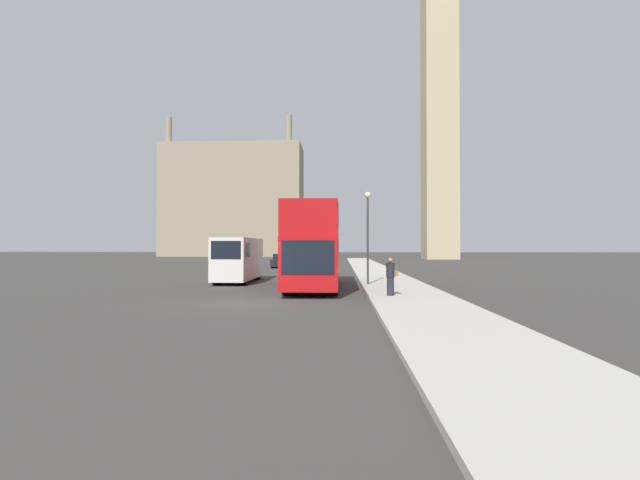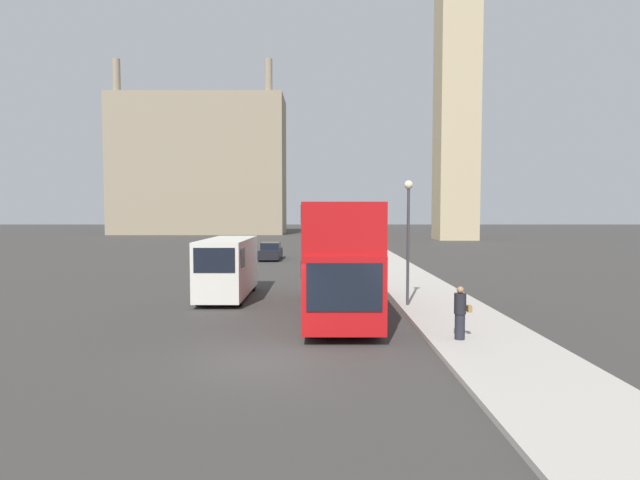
# 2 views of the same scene
# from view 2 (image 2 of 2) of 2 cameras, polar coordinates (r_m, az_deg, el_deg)

# --- Properties ---
(ground_plane) EXTENTS (300.00, 300.00, 0.00)m
(ground_plane) POSITION_cam_2_polar(r_m,az_deg,el_deg) (14.16, -6.84, -13.42)
(ground_plane) COLOR #383533
(sidewalk_strip) EXTENTS (3.67, 120.00, 0.15)m
(sidewalk_strip) POSITION_cam_2_polar(r_m,az_deg,el_deg) (14.96, 20.83, -12.40)
(sidewalk_strip) COLOR #ADA89E
(sidewalk_strip) RESTS_ON ground_plane
(building_block_distant) EXTENTS (31.22, 10.96, 30.69)m
(building_block_distant) POSITION_cam_2_polar(r_m,az_deg,el_deg) (95.97, -13.42, 8.24)
(building_block_distant) COLOR gray
(building_block_distant) RESTS_ON ground_plane
(red_double_decker_bus) EXTENTS (2.62, 10.18, 4.36)m
(red_double_decker_bus) POSITION_cam_2_polar(r_m,az_deg,el_deg) (19.88, 2.22, -1.43)
(red_double_decker_bus) COLOR #B71114
(red_double_decker_bus) RESTS_ON ground_plane
(white_van) EXTENTS (2.04, 6.13, 2.79)m
(white_van) POSITION_cam_2_polar(r_m,az_deg,el_deg) (23.85, -10.39, -2.99)
(white_van) COLOR silver
(white_van) RESTS_ON ground_plane
(pedestrian) EXTENTS (0.52, 0.36, 1.63)m
(pedestrian) POSITION_cam_2_polar(r_m,az_deg,el_deg) (15.98, 15.86, -8.03)
(pedestrian) COLOR #23232D
(pedestrian) RESTS_ON sidewalk_strip
(street_lamp) EXTENTS (0.36, 0.36, 5.21)m
(street_lamp) POSITION_cam_2_polar(r_m,az_deg,el_deg) (21.08, 10.18, 1.99)
(street_lamp) COLOR #38383D
(street_lamp) RESTS_ON sidewalk_strip
(parked_sedan) EXTENTS (1.72, 4.66, 1.46)m
(parked_sedan) POSITION_cam_2_polar(r_m,az_deg,el_deg) (42.76, -5.55, -1.34)
(parked_sedan) COLOR black
(parked_sedan) RESTS_ON ground_plane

